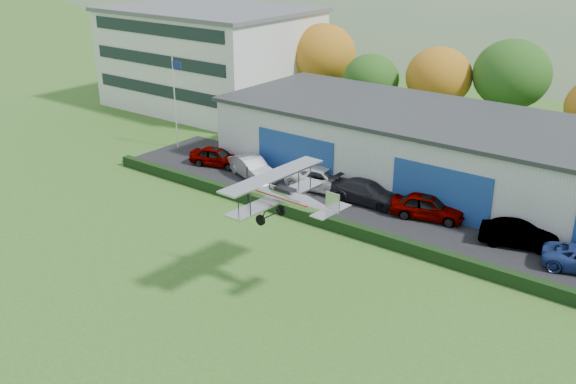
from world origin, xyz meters
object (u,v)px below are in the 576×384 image
Objects in this scene: car_1 at (252,168)px; hangar at (478,158)px; car_0 at (217,157)px; office_block at (211,57)px; biplane at (286,196)px; car_4 at (428,207)px; car_2 at (325,179)px; car_3 at (367,192)px; car_5 at (519,235)px; flagpole at (175,95)px.

hangar is at bearing -41.89° from car_1.
hangar is 9.01× the size of car_0.
office_block is 2.97× the size of biplane.
car_4 is (18.34, 0.87, 0.07)m from car_0.
car_2 is at bearing -56.80° from car_1.
car_3 is 10.85m from car_5.
flagpole is at bearing 61.72° from car_0.
flagpole is 1.48× the size of car_3.
car_2 is 15.23m from biplane.
car_4 is 0.71× the size of biplane.
hangar reaches higher than car_4.
office_block is at bearing 141.72° from biplane.
biplane reaches higher than car_3.
flagpole reaches higher than car_1.
car_1 is 17.60m from biplane.
biplane is at bearing -31.04° from flagpole.
car_4 reaches higher than car_2.
car_2 is 14.66m from car_5.
car_3 is (9.71, 1.09, -0.03)m from car_1.
car_4 is at bearing -102.01° from car_0.
car_1 is at bearing -10.28° from flagpole.
hangar reaches higher than car_2.
hangar is 16.85m from car_1.
car_3 is (19.77, -0.74, -3.95)m from flagpole.
car_5 is at bearing -103.75° from car_0.
car_5 is (30.61, -1.02, -3.97)m from flagpole.
car_4 is at bearing -89.98° from car_3.
car_2 is 0.84× the size of biplane.
flagpole reaches higher than car_2.
car_4 is (14.29, 1.25, 0.02)m from car_1.
car_2 is 1.08× the size of car_3.
office_block is (-33.00, 7.02, 2.56)m from hangar.
car_5 is (20.55, 0.80, -0.05)m from car_1.
car_1 reaches higher than car_0.
flagpole is 1.77× the size of car_0.
car_2 reaches higher than car_1.
biplane is at bearing -141.01° from car_0.
biplane reaches higher than hangar.
hangar is 6.93× the size of car_2.
biplane is (16.42, -12.05, 4.58)m from car_0.
office_block is at bearing 29.61° from car_0.
car_2 is at bearing 119.09° from biplane.
car_2 is at bearing -99.18° from car_0.
car_4 is (8.39, -0.09, 0.02)m from car_2.
flagpole reaches higher than biplane.
office_block reaches higher than car_1.
office_block is 15.33m from flagpole.
car_5 is at bearing -93.56° from car_3.
car_5 is 0.67× the size of biplane.
car_1 is 14.34m from car_4.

